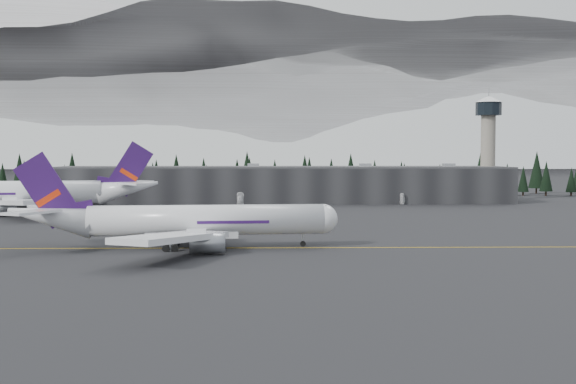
{
  "coord_description": "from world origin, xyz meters",
  "views": [
    {
      "loc": [
        -3.41,
        -131.98,
        16.97
      ],
      "look_at": [
        0.0,
        20.0,
        9.0
      ],
      "focal_mm": 45.0,
      "sensor_mm": 36.0,
      "label": 1
    }
  ],
  "objects_px": {
    "terminal": "(281,184)",
    "jet_parked": "(33,193)",
    "control_tower": "(488,136)",
    "gse_vehicle_b": "(403,203)",
    "jet_main": "(178,221)",
    "gse_vehicle_a": "(240,205)"
  },
  "relations": [
    {
      "from": "terminal",
      "to": "gse_vehicle_a",
      "type": "relative_size",
      "value": 33.9
    },
    {
      "from": "control_tower",
      "to": "jet_parked",
      "type": "xyz_separation_m",
      "value": [
        -147.23,
        -51.36,
        -17.52
      ]
    },
    {
      "from": "terminal",
      "to": "control_tower",
      "type": "distance_m",
      "value": 76.98
    },
    {
      "from": "terminal",
      "to": "gse_vehicle_b",
      "type": "distance_m",
      "value": 43.89
    },
    {
      "from": "jet_parked",
      "to": "gse_vehicle_a",
      "type": "bearing_deg",
      "value": -165.11
    },
    {
      "from": "jet_parked",
      "to": "gse_vehicle_a",
      "type": "relative_size",
      "value": 14.98
    },
    {
      "from": "jet_main",
      "to": "gse_vehicle_b",
      "type": "distance_m",
      "value": 127.3
    },
    {
      "from": "control_tower",
      "to": "terminal",
      "type": "bearing_deg",
      "value": -177.71
    },
    {
      "from": "terminal",
      "to": "gse_vehicle_b",
      "type": "relative_size",
      "value": 41.34
    },
    {
      "from": "terminal",
      "to": "jet_parked",
      "type": "bearing_deg",
      "value": -146.2
    },
    {
      "from": "terminal",
      "to": "jet_parked",
      "type": "xyz_separation_m",
      "value": [
        -72.23,
        -48.36,
        -0.42
      ]
    },
    {
      "from": "control_tower",
      "to": "gse_vehicle_b",
      "type": "relative_size",
      "value": 9.74
    },
    {
      "from": "jet_main",
      "to": "gse_vehicle_b",
      "type": "height_order",
      "value": "jet_main"
    },
    {
      "from": "terminal",
      "to": "jet_main",
      "type": "xyz_separation_m",
      "value": [
        -20.31,
        -126.97,
        -1.38
      ]
    },
    {
      "from": "control_tower",
      "to": "gse_vehicle_b",
      "type": "distance_m",
      "value": 45.03
    },
    {
      "from": "control_tower",
      "to": "gse_vehicle_a",
      "type": "bearing_deg",
      "value": -163.15
    },
    {
      "from": "gse_vehicle_b",
      "to": "gse_vehicle_a",
      "type": "bearing_deg",
      "value": -113.85
    },
    {
      "from": "jet_parked",
      "to": "jet_main",
      "type": "bearing_deg",
      "value": 115.63
    },
    {
      "from": "jet_parked",
      "to": "terminal",
      "type": "bearing_deg",
      "value": -154.01
    },
    {
      "from": "gse_vehicle_a",
      "to": "gse_vehicle_b",
      "type": "xyz_separation_m",
      "value": [
        54.39,
        8.5,
        0.0
      ]
    },
    {
      "from": "jet_main",
      "to": "gse_vehicle_b",
      "type": "bearing_deg",
      "value": 56.37
    },
    {
      "from": "gse_vehicle_b",
      "to": "control_tower",
      "type": "bearing_deg",
      "value": 85.43
    }
  ]
}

